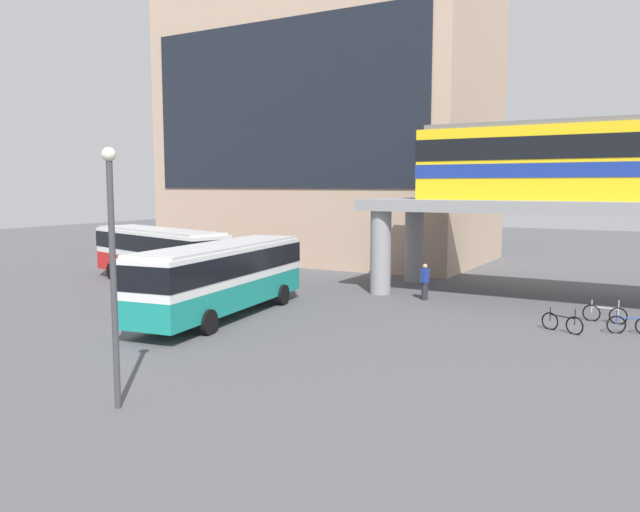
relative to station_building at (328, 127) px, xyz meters
The scene contains 10 objects.
ground_plane 19.96m from the station_building, 68.55° to the right, with size 120.00×120.00×0.00m, color #515156.
station_building is the anchor object (origin of this frame).
train 24.30m from the station_building, 27.69° to the right, with size 18.11×2.96×3.84m.
bus_main 25.08m from the station_building, 72.25° to the right, with size 3.97×11.28×3.22m.
bus_secondary 18.90m from the station_building, 96.85° to the right, with size 11.32×5.43×3.22m.
bicycle_black 29.21m from the station_building, 41.22° to the right, with size 1.69×0.71×1.04m.
bicycle_blue 30.36m from the station_building, 36.60° to the right, with size 1.70×0.69×1.04m.
bicycle_silver 28.58m from the station_building, 35.05° to the right, with size 1.79×0.23×1.04m.
pedestrian_at_kerb 21.69m from the station_building, 46.41° to the right, with size 0.36×0.45×1.84m.
lamp_post 35.57m from the station_building, 69.86° to the right, with size 0.36×0.36×6.71m.
Camera 1 is at (18.20, -17.98, 5.76)m, focal length 35.19 mm.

